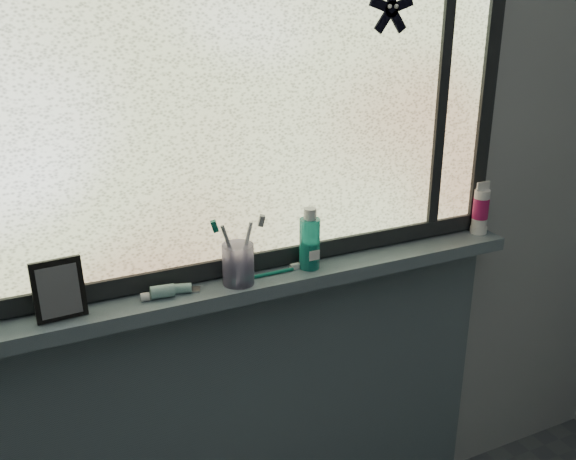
% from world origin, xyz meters
% --- Properties ---
extents(wall_back, '(3.00, 0.01, 2.50)m').
position_xyz_m(wall_back, '(0.00, 1.30, 1.25)').
color(wall_back, '#9EA3A8').
rests_on(wall_back, ground).
extents(windowsill, '(1.62, 0.14, 0.04)m').
position_xyz_m(windowsill, '(0.00, 1.23, 1.00)').
color(windowsill, slate).
rests_on(windowsill, wall_back).
extents(sill_apron, '(1.62, 0.02, 0.98)m').
position_xyz_m(sill_apron, '(0.00, 1.29, 0.49)').
color(sill_apron, slate).
rests_on(sill_apron, floor).
extents(window_pane, '(1.50, 0.01, 1.00)m').
position_xyz_m(window_pane, '(0.00, 1.28, 1.53)').
color(window_pane, silver).
rests_on(window_pane, wall_back).
extents(frame_bottom, '(1.60, 0.03, 0.05)m').
position_xyz_m(frame_bottom, '(0.00, 1.28, 1.05)').
color(frame_bottom, black).
rests_on(frame_bottom, windowsill).
extents(frame_right, '(0.05, 0.03, 1.10)m').
position_xyz_m(frame_right, '(0.78, 1.28, 1.53)').
color(frame_right, black).
rests_on(frame_right, wall_back).
extents(frame_mullion, '(0.03, 0.03, 1.00)m').
position_xyz_m(frame_mullion, '(0.60, 1.28, 1.53)').
color(frame_mullion, black).
rests_on(frame_mullion, wall_back).
extents(starfish_sticker, '(0.15, 0.02, 0.15)m').
position_xyz_m(starfish_sticker, '(0.40, 1.27, 1.72)').
color(starfish_sticker, black).
rests_on(starfish_sticker, window_pane).
extents(vanity_mirror, '(0.12, 0.07, 0.15)m').
position_xyz_m(vanity_mirror, '(-0.55, 1.22, 1.10)').
color(vanity_mirror, black).
rests_on(vanity_mirror, windowsill).
extents(toothpaste_tube, '(0.20, 0.08, 0.03)m').
position_xyz_m(toothpaste_tube, '(-0.28, 1.22, 1.04)').
color(toothpaste_tube, silver).
rests_on(toothpaste_tube, windowsill).
extents(toothbrush_cup, '(0.11, 0.11, 0.11)m').
position_xyz_m(toothbrush_cup, '(-0.09, 1.22, 1.08)').
color(toothbrush_cup, '#A89DD0').
rests_on(toothbrush_cup, windowsill).
extents(toothbrush_lying, '(0.23, 0.02, 0.02)m').
position_xyz_m(toothbrush_lying, '(-0.01, 1.23, 1.03)').
color(toothbrush_lying, '#0B6954').
rests_on(toothbrush_lying, windowsill).
extents(mouthwash_bottle, '(0.06, 0.06, 0.15)m').
position_xyz_m(mouthwash_bottle, '(0.14, 1.23, 1.11)').
color(mouthwash_bottle, teal).
rests_on(mouthwash_bottle, windowsill).
extents(cream_tube, '(0.06, 0.06, 0.12)m').
position_xyz_m(cream_tube, '(0.77, 1.24, 1.11)').
color(cream_tube, silver).
rests_on(cream_tube, windowsill).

